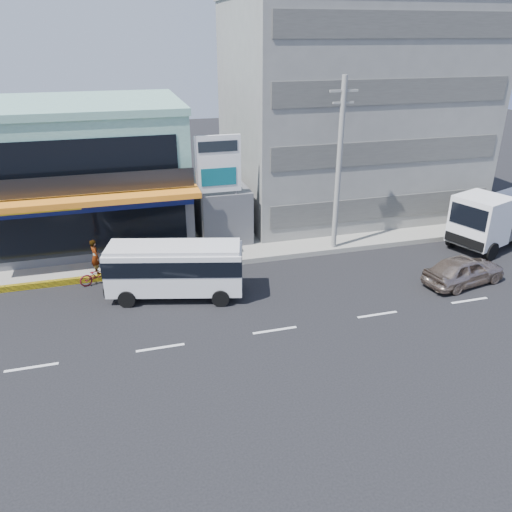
{
  "coord_description": "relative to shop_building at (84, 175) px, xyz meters",
  "views": [
    {
      "loc": [
        -5.82,
        -17.8,
        11.96
      ],
      "look_at": [
        0.03,
        3.22,
        2.2
      ],
      "focal_mm": 35.0,
      "sensor_mm": 36.0,
      "label": 1
    }
  ],
  "objects": [
    {
      "name": "gap_structure",
      "position": [
        8.0,
        -1.95,
        -2.25
      ],
      "size": [
        3.0,
        6.0,
        3.5
      ],
      "primitive_type": "cube",
      "color": "#4F5055",
      "rests_on": "ground"
    },
    {
      "name": "minibus",
      "position": [
        4.25,
        -9.64,
        -2.36
      ],
      "size": [
        6.86,
        3.66,
        2.74
      ],
      "color": "silver",
      "rests_on": "ground"
    },
    {
      "name": "billboard",
      "position": [
        7.5,
        -4.75,
        0.93
      ],
      "size": [
        2.6,
        0.18,
        6.9
      ],
      "color": "gray",
      "rests_on": "ground"
    },
    {
      "name": "concrete_building",
      "position": [
        18.0,
        1.05,
        3.0
      ],
      "size": [
        16.0,
        12.0,
        14.0
      ],
      "primitive_type": "cube",
      "color": "gray",
      "rests_on": "ground"
    },
    {
      "name": "motorcycle_rider",
      "position": [
        0.49,
        -7.15,
        -3.19
      ],
      "size": [
        2.02,
        1.22,
        2.45
      ],
      "color": "#570C16",
      "rests_on": "ground"
    },
    {
      "name": "satellite_dish",
      "position": [
        8.0,
        -2.95,
        -0.42
      ],
      "size": [
        1.5,
        1.5,
        0.15
      ],
      "primitive_type": "cylinder",
      "color": "slate",
      "rests_on": "gap_structure"
    },
    {
      "name": "tanker_truck",
      "position": [
        24.65,
        -7.89,
        -2.17
      ],
      "size": [
        8.97,
        5.35,
        3.4
      ],
      "color": "white",
      "rests_on": "ground"
    },
    {
      "name": "ground",
      "position": [
        8.0,
        -13.95,
        -4.0
      ],
      "size": [
        120.0,
        120.0,
        0.0
      ],
      "primitive_type": "plane",
      "color": "black",
      "rests_on": "ground"
    },
    {
      "name": "sedan",
      "position": [
        18.77,
        -12.27,
        -3.22
      ],
      "size": [
        4.8,
        2.65,
        1.54
      ],
      "primitive_type": "imported",
      "rotation": [
        0.0,
        0.0,
        1.76
      ],
      "color": "tan",
      "rests_on": "ground"
    },
    {
      "name": "shop_building",
      "position": [
        0.0,
        0.0,
        0.0
      ],
      "size": [
        12.4,
        11.7,
        8.0
      ],
      "color": "#4F5055",
      "rests_on": "ground"
    },
    {
      "name": "sidewalk",
      "position": [
        13.0,
        -4.45,
        -3.85
      ],
      "size": [
        70.0,
        5.0,
        0.3
      ],
      "primitive_type": "cube",
      "color": "gray",
      "rests_on": "ground"
    },
    {
      "name": "utility_pole_near",
      "position": [
        14.0,
        -6.55,
        1.15
      ],
      "size": [
        1.6,
        0.3,
        10.0
      ],
      "color": "#999993",
      "rests_on": "ground"
    }
  ]
}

